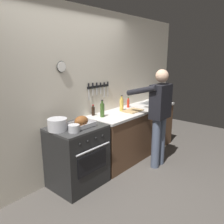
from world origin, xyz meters
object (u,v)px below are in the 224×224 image
at_px(saucepan, 74,128).
at_px(bottle_hot_sauce, 128,103).
at_px(person_cook, 159,112).
at_px(bottle_cooking_oil, 122,104).
at_px(cutting_board, 133,111).
at_px(bottle_soy_sauce, 93,111).
at_px(stock_pot, 57,125).
at_px(roasting_pan, 81,122).
at_px(stove, 77,156).
at_px(bottle_olive_oil, 102,110).

relative_size(saucepan, bottle_hot_sauce, 0.74).
distance_m(person_cook, bottle_cooking_oil, 0.69).
height_order(cutting_board, bottle_soy_sauce, bottle_soy_sauce).
xyz_separation_m(stock_pot, bottle_soy_sauce, (0.85, 0.19, -0.01)).
bearing_deg(bottle_cooking_oil, bottle_soy_sauce, 163.04).
relative_size(person_cook, bottle_soy_sauce, 9.03).
bearing_deg(person_cook, bottle_hot_sauce, 3.08).
bearing_deg(saucepan, stock_pot, 114.89).
bearing_deg(roasting_pan, stove, 119.95).
relative_size(cutting_board, bottle_hot_sauce, 1.79).
bearing_deg(stove, roasting_pan, -60.05).
relative_size(bottle_soy_sauce, bottle_olive_oil, 0.65).
bearing_deg(bottle_cooking_oil, roasting_pan, -172.26).
distance_m(roasting_pan, bottle_cooking_oil, 1.11).
relative_size(bottle_soy_sauce, bottle_cooking_oil, 0.64).
bearing_deg(cutting_board, saucepan, -177.21).
distance_m(cutting_board, bottle_soy_sauce, 0.75).
distance_m(saucepan, bottle_cooking_oil, 1.33).
xyz_separation_m(roasting_pan, bottle_hot_sauce, (1.40, 0.23, 0.02)).
bearing_deg(roasting_pan, bottle_soy_sauce, 30.03).
bearing_deg(stove, person_cook, -24.22).
bearing_deg(roasting_pan, stock_pot, 157.38).
relative_size(bottle_hot_sauce, bottle_cooking_oil, 0.70).
height_order(bottle_soy_sauce, bottle_cooking_oil, bottle_cooking_oil).
relative_size(person_cook, bottle_cooking_oil, 5.79).
distance_m(bottle_hot_sauce, bottle_olive_oil, 0.83).
bearing_deg(stove, bottle_hot_sauce, 6.29).
xyz_separation_m(stove, bottle_soy_sauce, (0.59, 0.25, 0.53)).
relative_size(stove, stock_pot, 3.46).
distance_m(stove, roasting_pan, 0.52).
distance_m(roasting_pan, bottle_hot_sauce, 1.42).
bearing_deg(stove, bottle_soy_sauce, 23.00).
height_order(person_cook, roasting_pan, person_cook).
distance_m(person_cook, bottle_hot_sauce, 0.76).
relative_size(roasting_pan, saucepan, 2.37).
xyz_separation_m(stove, cutting_board, (1.25, -0.08, 0.46)).
xyz_separation_m(bottle_hot_sauce, bottle_soy_sauce, (-0.85, 0.09, -0.01)).
bearing_deg(bottle_olive_oil, bottle_soy_sauce, 98.52).
xyz_separation_m(person_cook, roasting_pan, (-1.26, 0.51, 0.02)).
xyz_separation_m(roasting_pan, bottle_cooking_oil, (1.10, 0.15, 0.05)).
distance_m(saucepan, bottle_hot_sauce, 1.64).
xyz_separation_m(roasting_pan, cutting_board, (1.21, -0.02, -0.06)).
bearing_deg(person_cook, bottle_soy_sauce, 54.48).
distance_m(stove, bottle_olive_oil, 0.84).
bearing_deg(bottle_hot_sauce, cutting_board, -127.50).
bearing_deg(person_cook, stove, 79.82).
bearing_deg(bottle_cooking_oil, person_cook, -76.47).
distance_m(person_cook, saucepan, 1.53).
bearing_deg(roasting_pan, saucepan, -157.40).
relative_size(stock_pot, saucepan, 1.75).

